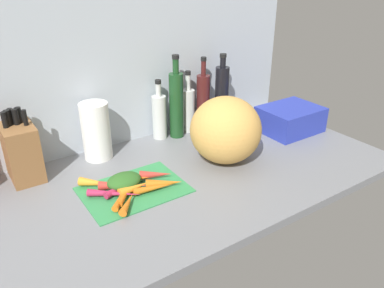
{
  "coord_description": "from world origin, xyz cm",
  "views": [
    {
      "loc": [
        -57.98,
        -101.76,
        70.32
      ],
      "look_at": [
        9.84,
        -0.98,
        11.58
      ],
      "focal_mm": 35.6,
      "sensor_mm": 36.0,
      "label": 1
    }
  ],
  "objects_px": {
    "carrot_5": "(164,183)",
    "paper_towel_roll": "(96,131)",
    "cutting_board": "(134,190)",
    "carrot_7": "(127,192)",
    "carrot_4": "(156,175)",
    "knife_block": "(21,151)",
    "carrot_6": "(98,183)",
    "carrot_10": "(135,188)",
    "bottle_4": "(222,96)",
    "bottle_0": "(159,116)",
    "carrot_1": "(131,179)",
    "carrot_3": "(124,186)",
    "bottle_3": "(203,101)",
    "dish_rack": "(290,119)",
    "carrot_0": "(128,203)",
    "carrot_11": "(157,187)",
    "bottle_2": "(188,109)",
    "carrot_2": "(121,197)",
    "carrot_8": "(114,194)",
    "carrot_9": "(125,185)",
    "bottle_1": "(176,104)"
  },
  "relations": [
    {
      "from": "cutting_board",
      "to": "carrot_11",
      "type": "relative_size",
      "value": 2.07
    },
    {
      "from": "bottle_2",
      "to": "dish_rack",
      "type": "distance_m",
      "value": 0.46
    },
    {
      "from": "knife_block",
      "to": "bottle_2",
      "type": "relative_size",
      "value": 0.92
    },
    {
      "from": "carrot_10",
      "to": "bottle_4",
      "type": "relative_size",
      "value": 0.34
    },
    {
      "from": "carrot_2",
      "to": "carrot_11",
      "type": "xyz_separation_m",
      "value": [
        0.12,
        -0.02,
        0.0
      ]
    },
    {
      "from": "carrot_10",
      "to": "carrot_9",
      "type": "bearing_deg",
      "value": 113.64
    },
    {
      "from": "carrot_1",
      "to": "bottle_0",
      "type": "distance_m",
      "value": 0.41
    },
    {
      "from": "carrot_9",
      "to": "bottle_3",
      "type": "height_order",
      "value": "bottle_3"
    },
    {
      "from": "carrot_1",
      "to": "carrot_10",
      "type": "bearing_deg",
      "value": -102.3
    },
    {
      "from": "cutting_board",
      "to": "bottle_3",
      "type": "bearing_deg",
      "value": 31.73
    },
    {
      "from": "carrot_7",
      "to": "bottle_4",
      "type": "relative_size",
      "value": 0.44
    },
    {
      "from": "knife_block",
      "to": "carrot_7",
      "type": "bearing_deg",
      "value": -52.69
    },
    {
      "from": "bottle_0",
      "to": "bottle_1",
      "type": "distance_m",
      "value": 0.09
    },
    {
      "from": "carrot_0",
      "to": "carrot_11",
      "type": "height_order",
      "value": "carrot_0"
    },
    {
      "from": "carrot_4",
      "to": "carrot_6",
      "type": "xyz_separation_m",
      "value": [
        -0.19,
        0.06,
        -0.0
      ]
    },
    {
      "from": "carrot_6",
      "to": "carrot_10",
      "type": "relative_size",
      "value": 1.18
    },
    {
      "from": "carrot_6",
      "to": "carrot_1",
      "type": "bearing_deg",
      "value": -20.84
    },
    {
      "from": "carrot_6",
      "to": "carrot_8",
      "type": "distance_m",
      "value": 0.09
    },
    {
      "from": "cutting_board",
      "to": "bottle_0",
      "type": "height_order",
      "value": "bottle_0"
    },
    {
      "from": "carrot_4",
      "to": "carrot_6",
      "type": "bearing_deg",
      "value": 162.21
    },
    {
      "from": "carrot_7",
      "to": "bottle_2",
      "type": "distance_m",
      "value": 0.58
    },
    {
      "from": "carrot_6",
      "to": "carrot_10",
      "type": "bearing_deg",
      "value": -46.45
    },
    {
      "from": "bottle_3",
      "to": "carrot_8",
      "type": "bearing_deg",
      "value": -151.03
    },
    {
      "from": "carrot_6",
      "to": "paper_towel_roll",
      "type": "distance_m",
      "value": 0.26
    },
    {
      "from": "carrot_1",
      "to": "carrot_3",
      "type": "xyz_separation_m",
      "value": [
        -0.04,
        -0.02,
        -0.0
      ]
    },
    {
      "from": "carrot_0",
      "to": "paper_towel_roll",
      "type": "height_order",
      "value": "paper_towel_roll"
    },
    {
      "from": "carrot_4",
      "to": "knife_block",
      "type": "bearing_deg",
      "value": 142.43
    },
    {
      "from": "carrot_2",
      "to": "bottle_4",
      "type": "relative_size",
      "value": 0.41
    },
    {
      "from": "carrot_9",
      "to": "bottle_4",
      "type": "xyz_separation_m",
      "value": [
        0.61,
        0.26,
        0.13
      ]
    },
    {
      "from": "carrot_3",
      "to": "paper_towel_roll",
      "type": "xyz_separation_m",
      "value": [
        0.02,
        0.28,
        0.09
      ]
    },
    {
      "from": "cutting_board",
      "to": "carrot_6",
      "type": "height_order",
      "value": "carrot_6"
    },
    {
      "from": "dish_rack",
      "to": "cutting_board",
      "type": "bearing_deg",
      "value": -175.53
    },
    {
      "from": "bottle_2",
      "to": "carrot_3",
      "type": "bearing_deg",
      "value": -146.35
    },
    {
      "from": "carrot_3",
      "to": "bottle_0",
      "type": "relative_size",
      "value": 0.64
    },
    {
      "from": "carrot_5",
      "to": "carrot_1",
      "type": "bearing_deg",
      "value": 132.92
    },
    {
      "from": "carrot_4",
      "to": "carrot_7",
      "type": "distance_m",
      "value": 0.13
    },
    {
      "from": "bottle_2",
      "to": "cutting_board",
      "type": "bearing_deg",
      "value": -143.25
    },
    {
      "from": "carrot_10",
      "to": "bottle_0",
      "type": "distance_m",
      "value": 0.46
    },
    {
      "from": "carrot_2",
      "to": "carrot_8",
      "type": "relative_size",
      "value": 0.78
    },
    {
      "from": "bottle_0",
      "to": "dish_rack",
      "type": "distance_m",
      "value": 0.59
    },
    {
      "from": "carrot_9",
      "to": "carrot_0",
      "type": "bearing_deg",
      "value": -111.04
    },
    {
      "from": "carrot_2",
      "to": "bottle_2",
      "type": "xyz_separation_m",
      "value": [
        0.49,
        0.36,
        0.09
      ]
    },
    {
      "from": "knife_block",
      "to": "carrot_10",
      "type": "bearing_deg",
      "value": -49.43
    },
    {
      "from": "carrot_5",
      "to": "paper_towel_roll",
      "type": "height_order",
      "value": "paper_towel_roll"
    },
    {
      "from": "carrot_10",
      "to": "bottle_2",
      "type": "xyz_separation_m",
      "value": [
        0.44,
        0.34,
        0.08
      ]
    },
    {
      "from": "bottle_2",
      "to": "dish_rack",
      "type": "height_order",
      "value": "bottle_2"
    },
    {
      "from": "dish_rack",
      "to": "carrot_5",
      "type": "bearing_deg",
      "value": -171.06
    },
    {
      "from": "carrot_10",
      "to": "carrot_11",
      "type": "xyz_separation_m",
      "value": [
        0.07,
        -0.03,
        -0.0
      ]
    },
    {
      "from": "cutting_board",
      "to": "carrot_7",
      "type": "height_order",
      "value": "carrot_7"
    },
    {
      "from": "bottle_3",
      "to": "dish_rack",
      "type": "xyz_separation_m",
      "value": [
        0.31,
        -0.25,
        -0.08
      ]
    }
  ]
}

